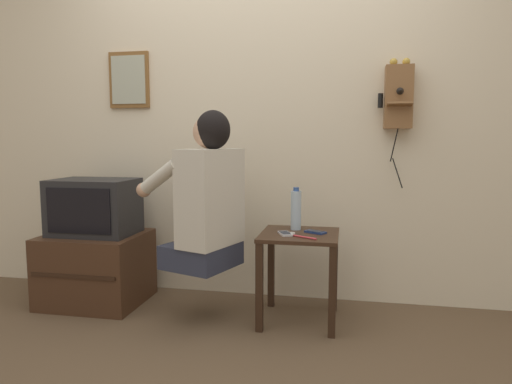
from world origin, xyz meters
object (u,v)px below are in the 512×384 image
person (207,197)px  wall_phone_antique (398,96)px  cell_phone_spare (315,232)px  toothbrush (301,236)px  cell_phone_held (285,233)px  water_bottle (296,210)px  framed_picture (129,80)px  television (94,207)px

person → wall_phone_antique: wall_phone_antique is taller
cell_phone_spare → toothbrush: size_ratio=0.87×
cell_phone_held → water_bottle: 0.20m
framed_picture → cell_phone_spare: size_ratio=2.84×
framed_picture → water_bottle: (1.23, -0.30, -0.85)m
person → toothbrush: size_ratio=5.83×
television → water_bottle: 1.33m
wall_phone_antique → cell_phone_held: (-0.65, -0.41, -0.81)m
water_bottle → toothbrush: (0.06, -0.22, -0.12)m
person → cell_phone_held: bearing=-62.2°
cell_phone_spare → water_bottle: water_bottle is taller
toothbrush → television: bearing=112.2°
cell_phone_held → television: bearing=151.9°
wall_phone_antique → cell_phone_spare: wall_phone_antique is taller
cell_phone_held → toothbrush: 0.12m
cell_phone_held → framed_picture: bearing=135.7°
wall_phone_antique → toothbrush: bearing=-139.2°
wall_phone_antique → cell_phone_held: bearing=-147.7°
water_bottle → toothbrush: 0.26m
wall_phone_antique → toothbrush: wall_phone_antique is taller
wall_phone_antique → toothbrush: size_ratio=5.10×
cell_phone_held → person: bearing=164.9°
cell_phone_spare → framed_picture: bearing=104.4°
television → water_bottle: (1.33, 0.05, 0.01)m
person → toothbrush: person is taller
person → television: person is taller
cell_phone_held → cell_phone_spare: 0.19m
person → cell_phone_spare: 0.68m
television → toothbrush: size_ratio=3.33×
cell_phone_held → water_bottle: water_bottle is taller
water_bottle → toothbrush: water_bottle is taller
person → framed_picture: bearing=74.0°
television → framed_picture: 0.93m
television → person: bearing=-11.9°
wall_phone_antique → framed_picture: size_ratio=2.07×
cell_phone_spare → person: bearing=133.1°
cell_phone_spare → toothbrush: 0.16m
person → wall_phone_antique: bearing=-47.0°
cell_phone_held → cell_phone_spare: (0.17, 0.08, 0.00)m
water_bottle → wall_phone_antique: bearing=22.6°
person → cell_phone_spare: bearing=-57.3°
person → television: (-0.83, 0.17, -0.11)m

